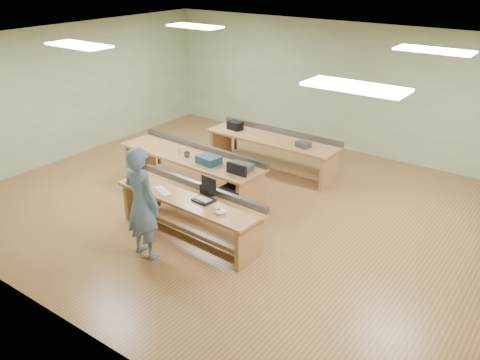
{
  "coord_description": "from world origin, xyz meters",
  "views": [
    {
      "loc": [
        4.81,
        -6.96,
        4.37
      ],
      "look_at": [
        0.2,
        -0.6,
        0.87
      ],
      "focal_mm": 38.0,
      "sensor_mm": 36.0,
      "label": 1
    }
  ],
  "objects_px": {
    "person": "(142,203)",
    "task_chair": "(231,198)",
    "workbench_back": "(273,146)",
    "parts_bin_grey": "(241,167)",
    "parts_bin_teal": "(209,160)",
    "camera_bag": "(208,190)",
    "mug": "(187,154)",
    "workbench_mid": "(192,163)",
    "workbench_front": "(191,206)",
    "laptop_base": "(204,200)",
    "drinks_can": "(179,151)"
  },
  "relations": [
    {
      "from": "workbench_back",
      "to": "person",
      "type": "height_order",
      "value": "person"
    },
    {
      "from": "task_chair",
      "to": "parts_bin_teal",
      "type": "relative_size",
      "value": 2.23
    },
    {
      "from": "workbench_back",
      "to": "parts_bin_grey",
      "type": "distance_m",
      "value": 1.93
    },
    {
      "from": "camera_bag",
      "to": "workbench_mid",
      "type": "bearing_deg",
      "value": 153.15
    },
    {
      "from": "task_chair",
      "to": "drinks_can",
      "type": "xyz_separation_m",
      "value": [
        -1.54,
        0.35,
        0.46
      ]
    },
    {
      "from": "workbench_back",
      "to": "mug",
      "type": "xyz_separation_m",
      "value": [
        -0.75,
        -1.94,
        0.24
      ]
    },
    {
      "from": "task_chair",
      "to": "mug",
      "type": "height_order",
      "value": "task_chair"
    },
    {
      "from": "parts_bin_teal",
      "to": "workbench_back",
      "type": "bearing_deg",
      "value": 84.74
    },
    {
      "from": "parts_bin_grey",
      "to": "drinks_can",
      "type": "xyz_separation_m",
      "value": [
        -1.48,
        -0.05,
        0.0
      ]
    },
    {
      "from": "laptop_base",
      "to": "drinks_can",
      "type": "distance_m",
      "value": 2.21
    },
    {
      "from": "camera_bag",
      "to": "mug",
      "type": "height_order",
      "value": "camera_bag"
    },
    {
      "from": "workbench_mid",
      "to": "camera_bag",
      "type": "distance_m",
      "value": 1.88
    },
    {
      "from": "parts_bin_teal",
      "to": "drinks_can",
      "type": "relative_size",
      "value": 3.39
    },
    {
      "from": "workbench_front",
      "to": "task_chair",
      "type": "xyz_separation_m",
      "value": [
        0.1,
        0.98,
        -0.2
      ]
    },
    {
      "from": "person",
      "to": "parts_bin_teal",
      "type": "height_order",
      "value": "person"
    },
    {
      "from": "camera_bag",
      "to": "workbench_front",
      "type": "bearing_deg",
      "value": -120.48
    },
    {
      "from": "camera_bag",
      "to": "parts_bin_grey",
      "type": "bearing_deg",
      "value": 112.31
    },
    {
      "from": "workbench_front",
      "to": "camera_bag",
      "type": "relative_size",
      "value": 11.46
    },
    {
      "from": "task_chair",
      "to": "parts_bin_grey",
      "type": "bearing_deg",
      "value": 101.04
    },
    {
      "from": "camera_bag",
      "to": "parts_bin_teal",
      "type": "distance_m",
      "value": 1.36
    },
    {
      "from": "parts_bin_grey",
      "to": "mug",
      "type": "xyz_separation_m",
      "value": [
        -1.24,
        -0.09,
        -0.01
      ]
    },
    {
      "from": "mug",
      "to": "workbench_front",
      "type": "bearing_deg",
      "value": -46.9
    },
    {
      "from": "workbench_back",
      "to": "parts_bin_teal",
      "type": "height_order",
      "value": "parts_bin_teal"
    },
    {
      "from": "drinks_can",
      "to": "parts_bin_grey",
      "type": "bearing_deg",
      "value": 2.08
    },
    {
      "from": "task_chair",
      "to": "parts_bin_teal",
      "type": "height_order",
      "value": "task_chair"
    },
    {
      "from": "task_chair",
      "to": "parts_bin_teal",
      "type": "xyz_separation_m",
      "value": [
        -0.74,
        0.29,
        0.48
      ]
    },
    {
      "from": "workbench_front",
      "to": "camera_bag",
      "type": "distance_m",
      "value": 0.4
    },
    {
      "from": "workbench_mid",
      "to": "parts_bin_grey",
      "type": "height_order",
      "value": "parts_bin_grey"
    },
    {
      "from": "parts_bin_grey",
      "to": "parts_bin_teal",
      "type": "bearing_deg",
      "value": -170.21
    },
    {
      "from": "camera_bag",
      "to": "drinks_can",
      "type": "height_order",
      "value": "camera_bag"
    },
    {
      "from": "camera_bag",
      "to": "task_chair",
      "type": "height_order",
      "value": "task_chair"
    },
    {
      "from": "workbench_back",
      "to": "camera_bag",
      "type": "xyz_separation_m",
      "value": [
        0.66,
        -3.03,
        0.27
      ]
    },
    {
      "from": "camera_bag",
      "to": "laptop_base",
      "type": "bearing_deg",
      "value": -53.07
    },
    {
      "from": "mug",
      "to": "person",
      "type": "bearing_deg",
      "value": -65.09
    },
    {
      "from": "person",
      "to": "task_chair",
      "type": "xyz_separation_m",
      "value": [
        0.3,
        1.85,
        -0.56
      ]
    },
    {
      "from": "workbench_back",
      "to": "task_chair",
      "type": "relative_size",
      "value": 3.16
    },
    {
      "from": "parts_bin_grey",
      "to": "mug",
      "type": "relative_size",
      "value": 3.51
    },
    {
      "from": "parts_bin_teal",
      "to": "workbench_mid",
      "type": "bearing_deg",
      "value": 164.6
    },
    {
      "from": "workbench_front",
      "to": "drinks_can",
      "type": "bearing_deg",
      "value": 140.46
    },
    {
      "from": "workbench_front",
      "to": "drinks_can",
      "type": "distance_m",
      "value": 1.98
    },
    {
      "from": "parts_bin_teal",
      "to": "parts_bin_grey",
      "type": "xyz_separation_m",
      "value": [
        0.67,
        0.12,
        -0.02
      ]
    },
    {
      "from": "laptop_base",
      "to": "drinks_can",
      "type": "relative_size",
      "value": 2.55
    },
    {
      "from": "workbench_front",
      "to": "mug",
      "type": "xyz_separation_m",
      "value": [
        -1.21,
        1.29,
        0.24
      ]
    },
    {
      "from": "workbench_mid",
      "to": "workbench_back",
      "type": "height_order",
      "value": "same"
    },
    {
      "from": "workbench_mid",
      "to": "person",
      "type": "bearing_deg",
      "value": -63.25
    },
    {
      "from": "workbench_front",
      "to": "parts_bin_teal",
      "type": "distance_m",
      "value": 1.45
    },
    {
      "from": "workbench_front",
      "to": "task_chair",
      "type": "distance_m",
      "value": 1.01
    },
    {
      "from": "laptop_base",
      "to": "parts_bin_teal",
      "type": "xyz_separation_m",
      "value": [
        -0.94,
        1.29,
        0.06
      ]
    },
    {
      "from": "camera_bag",
      "to": "parts_bin_teal",
      "type": "xyz_separation_m",
      "value": [
        -0.85,
        1.06,
        -0.01
      ]
    },
    {
      "from": "workbench_back",
      "to": "mug",
      "type": "relative_size",
      "value": 24.83
    }
  ]
}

